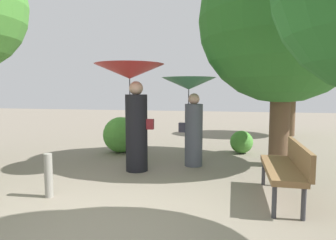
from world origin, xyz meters
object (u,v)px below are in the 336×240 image
(person_left, at_px, (132,93))
(tree_mid_right, at_px, (284,5))
(park_bench, at_px, (287,166))
(path_marker_post, at_px, (49,175))
(tree_far_back, at_px, (293,62))
(person_right, at_px, (191,102))

(person_left, height_order, tree_mid_right, tree_mid_right)
(tree_mid_right, bearing_deg, park_bench, -95.19)
(person_left, relative_size, path_marker_post, 3.19)
(tree_far_back, bearing_deg, path_marker_post, -123.00)
(person_right, bearing_deg, path_marker_post, 141.59)
(park_bench, distance_m, tree_far_back, 7.00)
(park_bench, relative_size, path_marker_post, 2.28)
(tree_mid_right, bearing_deg, path_marker_post, -143.12)
(tree_mid_right, distance_m, tree_far_back, 4.64)
(person_left, relative_size, tree_far_back, 0.54)
(tree_far_back, relative_size, path_marker_post, 5.95)
(person_left, xyz_separation_m, tree_mid_right, (2.90, 1.03, 1.78))
(person_left, xyz_separation_m, person_right, (1.06, 0.62, -0.20))
(person_left, distance_m, park_bench, 3.09)
(person_left, bearing_deg, tree_mid_right, -70.94)
(tree_far_back, bearing_deg, tree_mid_right, -103.05)
(tree_mid_right, relative_size, path_marker_post, 7.97)
(person_left, height_order, tree_far_back, tree_far_back)
(park_bench, bearing_deg, person_right, -135.90)
(park_bench, distance_m, tree_mid_right, 3.52)
(tree_far_back, xyz_separation_m, path_marker_post, (-4.67, -7.19, -2.23))
(person_left, height_order, park_bench, person_left)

